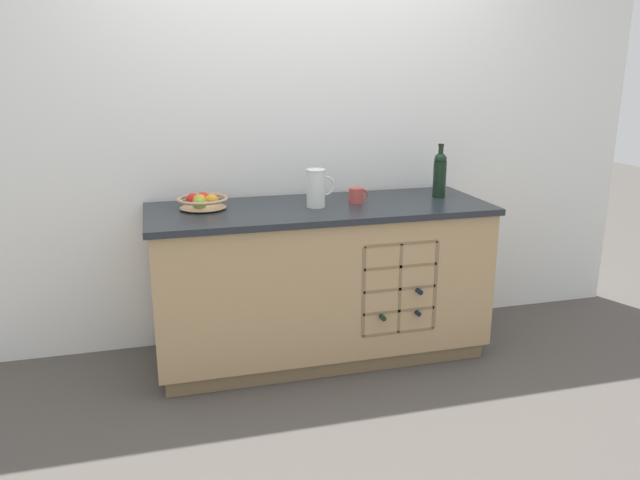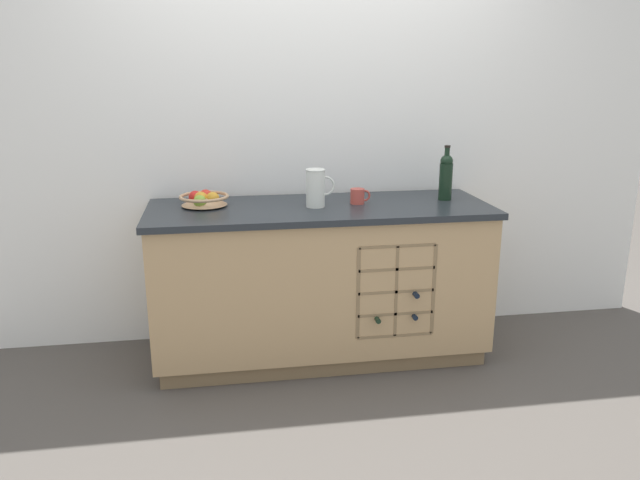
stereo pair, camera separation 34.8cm
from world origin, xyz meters
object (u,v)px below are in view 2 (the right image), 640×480
fruit_bowl (204,199)px  ceramic_mug (358,196)px  white_pitcher (316,187)px  standing_wine_bottle (446,176)px

fruit_bowl → ceramic_mug: 0.85m
white_pitcher → standing_wine_bottle: standing_wine_bottle is taller
fruit_bowl → standing_wine_bottle: 1.37m
fruit_bowl → ceramic_mug: bearing=-4.7°
fruit_bowl → white_pitcher: bearing=-10.5°
white_pitcher → standing_wine_bottle: size_ratio=0.67×
white_pitcher → ceramic_mug: white_pitcher is taller
fruit_bowl → ceramic_mug: (0.85, -0.07, 0.00)m
standing_wine_bottle → ceramic_mug: bearing=-177.1°
fruit_bowl → white_pitcher: 0.62m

